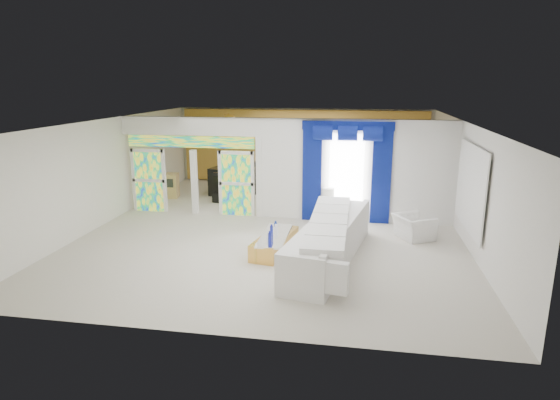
% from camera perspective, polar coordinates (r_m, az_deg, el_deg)
% --- Properties ---
extents(floor, '(12.00, 12.00, 0.00)m').
position_cam_1_polar(floor, '(13.47, -0.41, -3.25)').
color(floor, '#B7AF9E').
rests_on(floor, ground).
extents(dividing_wall, '(5.70, 0.18, 3.00)m').
position_cam_1_polar(dividing_wall, '(13.88, 9.10, 3.48)').
color(dividing_wall, white).
rests_on(dividing_wall, ground).
extents(dividing_header, '(4.30, 0.18, 0.55)m').
position_cam_1_polar(dividing_header, '(14.63, -10.92, 8.79)').
color(dividing_header, white).
rests_on(dividing_header, dividing_wall).
extents(stained_panel_left, '(0.95, 0.04, 2.00)m').
position_cam_1_polar(stained_panel_left, '(15.43, -15.59, 2.31)').
color(stained_panel_left, '#994C3F').
rests_on(stained_panel_left, ground).
extents(stained_panel_right, '(0.95, 0.04, 2.00)m').
position_cam_1_polar(stained_panel_right, '(14.46, -5.29, 2.00)').
color(stained_panel_right, '#994C3F').
rests_on(stained_panel_right, ground).
extents(stained_transom, '(4.00, 0.05, 0.35)m').
position_cam_1_polar(stained_transom, '(14.68, -10.83, 6.95)').
color(stained_transom, '#994C3F').
rests_on(stained_transom, dividing_header).
extents(window_pane, '(1.00, 0.02, 2.30)m').
position_cam_1_polar(window_pane, '(13.80, 8.05, 3.25)').
color(window_pane, white).
rests_on(window_pane, dividing_wall).
extents(blue_drape_left, '(0.55, 0.10, 2.80)m').
position_cam_1_polar(blue_drape_left, '(13.84, 3.89, 3.18)').
color(blue_drape_left, '#070347').
rests_on(blue_drape_left, ground).
extents(blue_drape_right, '(0.55, 0.10, 2.80)m').
position_cam_1_polar(blue_drape_right, '(13.79, 12.19, 2.85)').
color(blue_drape_right, '#070347').
rests_on(blue_drape_right, ground).
extents(blue_pelmet, '(2.60, 0.12, 0.25)m').
position_cam_1_polar(blue_pelmet, '(13.58, 8.24, 8.91)').
color(blue_pelmet, '#070347').
rests_on(blue_pelmet, dividing_wall).
extents(wall_mirror, '(0.04, 2.70, 1.90)m').
position_cam_1_polar(wall_mirror, '(12.21, 22.17, 1.38)').
color(wall_mirror, white).
rests_on(wall_mirror, ground).
extents(gold_curtains, '(9.70, 0.12, 2.90)m').
position_cam_1_polar(gold_curtains, '(18.86, 2.73, 6.45)').
color(gold_curtains, '#B8832C').
rests_on(gold_curtains, ground).
extents(white_sofa, '(1.82, 4.71, 0.88)m').
position_cam_1_polar(white_sofa, '(10.98, 6.06, -5.02)').
color(white_sofa, silver).
rests_on(white_sofa, ground).
extents(coffee_table, '(0.95, 1.93, 0.41)m').
position_cam_1_polar(coffee_table, '(11.49, -0.64, -5.29)').
color(coffee_table, gold).
rests_on(coffee_table, ground).
extents(console_table, '(1.30, 0.45, 0.43)m').
position_cam_1_polar(console_table, '(13.98, 7.01, -1.78)').
color(console_table, white).
rests_on(console_table, ground).
extents(table_lamp, '(0.36, 0.36, 0.58)m').
position_cam_1_polar(table_lamp, '(13.87, 5.83, 0.28)').
color(table_lamp, white).
rests_on(table_lamp, console_table).
extents(armchair, '(1.18, 1.23, 0.62)m').
position_cam_1_polar(armchair, '(12.90, 15.87, -3.17)').
color(armchair, silver).
rests_on(armchair, ground).
extents(grand_piano, '(1.90, 2.26, 1.00)m').
position_cam_1_polar(grand_piano, '(17.60, -5.00, 2.54)').
color(grand_piano, black).
rests_on(grand_piano, ground).
extents(piano_bench, '(1.05, 0.59, 0.33)m').
position_cam_1_polar(piano_bench, '(16.17, -6.39, 0.25)').
color(piano_bench, black).
rests_on(piano_bench, ground).
extents(tv_console, '(0.67, 0.63, 0.86)m').
position_cam_1_polar(tv_console, '(17.20, -13.24, 1.71)').
color(tv_console, tan).
rests_on(tv_console, ground).
extents(chandelier, '(0.60, 0.60, 0.60)m').
position_cam_1_polar(chandelier, '(16.74, -6.24, 9.36)').
color(chandelier, gold).
rests_on(chandelier, ceiling).
extents(decanters, '(0.17, 1.12, 0.25)m').
position_cam_1_polar(decanters, '(11.32, -0.94, -4.00)').
color(decanters, silver).
rests_on(decanters, coffee_table).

